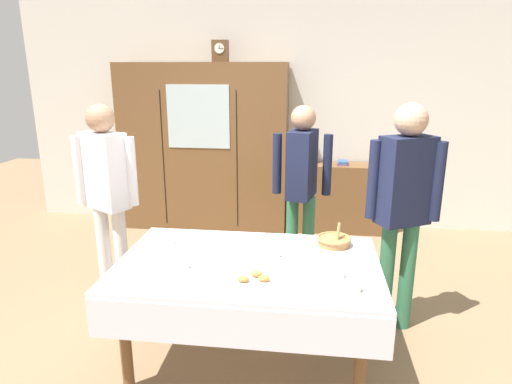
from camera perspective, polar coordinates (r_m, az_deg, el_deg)
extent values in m
plane|color=#846B4C|center=(3.38, -0.45, -18.75)|extent=(12.00, 12.00, 0.00)
cube|color=silver|center=(5.45, 3.27, 9.80)|extent=(6.40, 0.10, 2.70)
cylinder|color=brown|center=(2.89, -16.55, -17.87)|extent=(0.07, 0.07, 0.69)
cylinder|color=brown|center=(2.70, 13.38, -20.20)|extent=(0.07, 0.07, 0.69)
cylinder|color=brown|center=(3.50, -11.56, -11.22)|extent=(0.07, 0.07, 0.69)
cylinder|color=brown|center=(3.35, 12.06, -12.55)|extent=(0.07, 0.07, 0.69)
cube|color=silver|center=(2.85, -1.02, -9.26)|extent=(1.66, 1.04, 0.03)
cube|color=silver|center=(2.47, -2.80, -17.19)|extent=(1.66, 0.01, 0.24)
cube|color=brown|center=(5.35, -6.72, 5.68)|extent=(1.98, 0.45, 1.97)
cube|color=silver|center=(5.08, -7.48, 9.61)|extent=(0.71, 0.01, 0.71)
cube|color=black|center=(5.28, -11.89, 4.21)|extent=(0.01, 0.01, 1.58)
cube|color=black|center=(5.06, -2.48, 4.06)|extent=(0.01, 0.01, 1.58)
cube|color=brown|center=(5.22, -4.63, 17.68)|extent=(0.18, 0.10, 0.24)
cylinder|color=white|center=(5.17, -4.77, 18.02)|extent=(0.11, 0.01, 0.11)
cube|color=black|center=(5.17, -4.79, 18.18)|extent=(0.00, 0.00, 0.04)
cube|color=black|center=(5.16, -4.55, 18.02)|extent=(0.05, 0.00, 0.00)
cube|color=brown|center=(5.39, 10.90, -0.73)|extent=(1.01, 0.35, 0.82)
cube|color=#664C7A|center=(5.29, 11.13, 3.63)|extent=(0.14, 0.19, 0.02)
cube|color=#2D5184|center=(5.29, 11.14, 3.87)|extent=(0.12, 0.18, 0.02)
cylinder|color=white|center=(2.79, -9.33, -9.65)|extent=(0.13, 0.13, 0.01)
cylinder|color=white|center=(2.78, -9.36, -9.06)|extent=(0.08, 0.08, 0.05)
torus|color=white|center=(2.77, -8.59, -9.07)|extent=(0.04, 0.01, 0.04)
cylinder|color=#47230F|center=(2.77, -9.38, -8.66)|extent=(0.06, 0.06, 0.01)
cylinder|color=white|center=(2.55, 12.47, -12.46)|extent=(0.13, 0.13, 0.01)
cylinder|color=white|center=(2.53, 12.52, -11.84)|extent=(0.08, 0.08, 0.05)
torus|color=white|center=(2.53, 13.39, -11.79)|extent=(0.04, 0.01, 0.04)
cylinder|color=silver|center=(2.68, 10.51, -10.84)|extent=(0.13, 0.13, 0.01)
cylinder|color=silver|center=(2.67, 10.55, -10.24)|extent=(0.08, 0.08, 0.05)
torus|color=silver|center=(2.67, 11.38, -10.20)|extent=(0.04, 0.01, 0.04)
cylinder|color=#47230F|center=(2.66, 10.57, -9.82)|extent=(0.06, 0.06, 0.01)
cylinder|color=white|center=(3.16, -11.12, -6.61)|extent=(0.13, 0.13, 0.01)
cylinder|color=white|center=(3.15, -11.15, -6.08)|extent=(0.08, 0.08, 0.05)
torus|color=white|center=(3.14, -10.49, -6.08)|extent=(0.04, 0.01, 0.04)
cylinder|color=white|center=(2.91, 2.41, -8.39)|extent=(0.13, 0.13, 0.01)
cylinder|color=white|center=(2.89, 2.41, -7.82)|extent=(0.08, 0.08, 0.05)
torus|color=white|center=(2.89, 3.17, -7.81)|extent=(0.04, 0.01, 0.04)
cylinder|color=#47230F|center=(2.88, 2.42, -7.43)|extent=(0.06, 0.06, 0.01)
cylinder|color=#9E7542|center=(3.14, 10.01, -6.34)|extent=(0.22, 0.22, 0.05)
torus|color=#9E7542|center=(3.13, 10.03, -5.92)|extent=(0.24, 0.24, 0.02)
cylinder|color=tan|center=(3.10, 10.58, -5.17)|extent=(0.02, 0.04, 0.12)
cylinder|color=tan|center=(3.11, 10.63, -5.08)|extent=(0.02, 0.02, 0.12)
cylinder|color=tan|center=(3.12, 10.55, -4.98)|extent=(0.03, 0.05, 0.12)
cylinder|color=white|center=(2.59, -0.32, -11.55)|extent=(0.28, 0.28, 0.01)
ellipsoid|color=#BC7F3D|center=(2.58, 1.04, -11.08)|extent=(0.07, 0.05, 0.04)
ellipsoid|color=#BC7F3D|center=(2.63, 0.09, -10.51)|extent=(0.07, 0.05, 0.04)
ellipsoid|color=#BC7F3D|center=(2.57, -1.68, -11.15)|extent=(0.07, 0.05, 0.04)
cube|color=silver|center=(2.96, -4.03, -8.01)|extent=(0.10, 0.01, 0.00)
ellipsoid|color=silver|center=(2.95, -2.98, -8.05)|extent=(0.03, 0.02, 0.01)
cube|color=silver|center=(2.58, 6.50, -11.79)|extent=(0.10, 0.01, 0.00)
ellipsoid|color=silver|center=(2.58, 7.75, -11.80)|extent=(0.03, 0.02, 0.01)
cube|color=silver|center=(3.12, 5.13, -6.74)|extent=(0.10, 0.01, 0.00)
ellipsoid|color=silver|center=(3.12, 6.15, -6.75)|extent=(0.03, 0.02, 0.01)
cylinder|color=#33704C|center=(3.50, 16.44, -10.26)|extent=(0.11, 0.11, 0.84)
cylinder|color=#33704C|center=(3.53, 18.88, -10.26)|extent=(0.11, 0.11, 0.84)
cube|color=#191E38|center=(3.27, 18.72, 1.39)|extent=(0.41, 0.34, 0.63)
sphere|color=tan|center=(3.19, 19.40, 8.82)|extent=(0.23, 0.23, 0.23)
cylinder|color=#191E38|center=(3.23, 14.90, 1.53)|extent=(0.08, 0.08, 0.56)
cylinder|color=#191E38|center=(3.32, 22.44, 1.23)|extent=(0.08, 0.08, 0.56)
cylinder|color=#33704C|center=(4.11, 4.64, -5.92)|extent=(0.11, 0.11, 0.80)
cylinder|color=#33704C|center=(4.11, 6.74, -5.99)|extent=(0.11, 0.11, 0.80)
cube|color=#191E38|center=(3.91, 5.97, 3.57)|extent=(0.28, 0.40, 0.60)
sphere|color=tan|center=(3.84, 6.14, 9.50)|extent=(0.22, 0.22, 0.22)
cylinder|color=#191E38|center=(3.92, 2.75, 3.67)|extent=(0.08, 0.08, 0.54)
cylinder|color=#191E38|center=(3.91, 9.19, 3.46)|extent=(0.08, 0.08, 0.54)
cylinder|color=silver|center=(3.97, -18.96, -7.47)|extent=(0.11, 0.11, 0.82)
cylinder|color=silver|center=(3.91, -16.97, -7.66)|extent=(0.11, 0.11, 0.82)
cube|color=silver|center=(3.72, -18.90, 2.60)|extent=(0.41, 0.35, 0.61)
sphere|color=tan|center=(3.65, -19.48, 8.97)|extent=(0.22, 0.22, 0.22)
cylinder|color=silver|center=(3.82, -21.87, 2.65)|extent=(0.08, 0.08, 0.55)
cylinder|color=silver|center=(3.63, -15.77, 2.55)|extent=(0.08, 0.08, 0.55)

